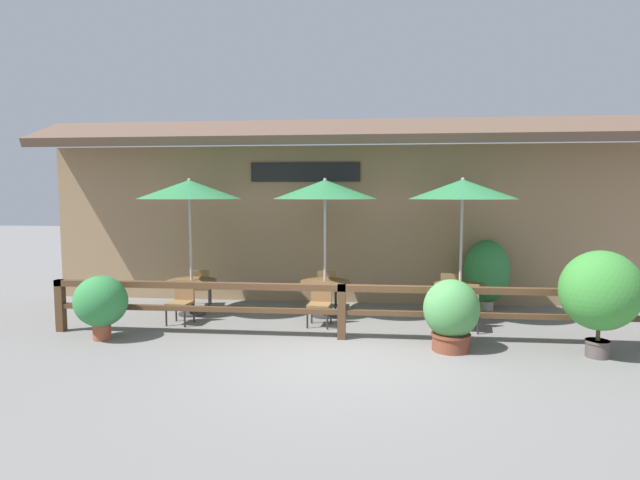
# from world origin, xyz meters

# --- Properties ---
(ground_plane) EXTENTS (60.00, 60.00, 0.00)m
(ground_plane) POSITION_xyz_m (0.00, 0.00, 0.00)
(ground_plane) COLOR slate
(building_facade) EXTENTS (14.28, 1.49, 4.23)m
(building_facade) POSITION_xyz_m (-0.00, 4.10, 2.17)
(building_facade) COLOR #997A56
(building_facade) RESTS_ON ground
(patio_railing) EXTENTS (10.40, 0.14, 0.95)m
(patio_railing) POSITION_xyz_m (0.00, 1.05, 0.70)
(patio_railing) COLOR brown
(patio_railing) RESTS_ON ground
(patio_umbrella_near) EXTENTS (2.09, 2.09, 2.82)m
(patio_umbrella_near) POSITION_xyz_m (-3.20, 2.53, 2.59)
(patio_umbrella_near) COLOR #B7B2A8
(patio_umbrella_near) RESTS_ON ground
(dining_table_near) EXTENTS (1.02, 1.02, 0.72)m
(dining_table_near) POSITION_xyz_m (-3.20, 2.53, 0.58)
(dining_table_near) COLOR brown
(dining_table_near) RESTS_ON ground
(chair_near_streetside) EXTENTS (0.47, 0.47, 0.83)m
(chair_near_streetside) POSITION_xyz_m (-3.14, 1.80, 0.46)
(chair_near_streetside) COLOR olive
(chair_near_streetside) RESTS_ON ground
(chair_near_wallside) EXTENTS (0.50, 0.50, 0.83)m
(chair_near_wallside) POSITION_xyz_m (-3.26, 3.26, 0.46)
(chair_near_wallside) COLOR olive
(chair_near_wallside) RESTS_ON ground
(patio_umbrella_middle) EXTENTS (2.09, 2.09, 2.82)m
(patio_umbrella_middle) POSITION_xyz_m (-0.43, 2.67, 2.59)
(patio_umbrella_middle) COLOR #B7B2A8
(patio_umbrella_middle) RESTS_ON ground
(dining_table_middle) EXTENTS (1.02, 1.02, 0.72)m
(dining_table_middle) POSITION_xyz_m (-0.43, 2.67, 0.58)
(dining_table_middle) COLOR brown
(dining_table_middle) RESTS_ON ground
(chair_middle_streetside) EXTENTS (0.46, 0.46, 0.83)m
(chair_middle_streetside) POSITION_xyz_m (-0.46, 1.91, 0.46)
(chair_middle_streetside) COLOR olive
(chair_middle_streetside) RESTS_ON ground
(chair_middle_wallside) EXTENTS (0.43, 0.43, 0.83)m
(chair_middle_wallside) POSITION_xyz_m (-0.45, 3.42, 0.46)
(chair_middle_wallside) COLOR olive
(chair_middle_wallside) RESTS_ON ground
(patio_umbrella_far) EXTENTS (2.09, 2.09, 2.82)m
(patio_umbrella_far) POSITION_xyz_m (2.26, 2.60, 2.59)
(patio_umbrella_far) COLOR #B7B2A8
(patio_umbrella_far) RESTS_ON ground
(dining_table_far) EXTENTS (1.02, 1.02, 0.72)m
(dining_table_far) POSITION_xyz_m (2.26, 2.60, 0.58)
(dining_table_far) COLOR brown
(dining_table_far) RESTS_ON ground
(chair_far_streetside) EXTENTS (0.49, 0.49, 0.83)m
(chair_far_streetside) POSITION_xyz_m (2.27, 1.86, 0.46)
(chair_far_streetside) COLOR olive
(chair_far_streetside) RESTS_ON ground
(chair_far_wallside) EXTENTS (0.47, 0.47, 0.83)m
(chair_far_wallside) POSITION_xyz_m (2.19, 3.33, 0.46)
(chair_far_wallside) COLOR olive
(chair_far_wallside) RESTS_ON ground
(potted_plant_corner_fern) EXTENTS (0.90, 0.81, 1.11)m
(potted_plant_corner_fern) POSITION_xyz_m (-4.11, 0.61, 0.65)
(potted_plant_corner_fern) COLOR #9E4C33
(potted_plant_corner_fern) RESTS_ON ground
(potted_plant_entrance_palm) EXTENTS (1.19, 1.07, 1.65)m
(potted_plant_entrance_palm) POSITION_xyz_m (3.96, 0.47, 1.02)
(potted_plant_entrance_palm) COLOR #564C47
(potted_plant_entrance_palm) RESTS_ON ground
(potted_plant_small_flowering) EXTENTS (0.89, 0.80, 1.15)m
(potted_plant_small_flowering) POSITION_xyz_m (1.77, 0.59, 0.60)
(potted_plant_small_flowering) COLOR brown
(potted_plant_small_flowering) RESTS_ON ground
(potted_plant_tall_tropical) EXTENTS (0.98, 0.88, 1.52)m
(potted_plant_tall_tropical) POSITION_xyz_m (2.98, 3.55, 0.82)
(potted_plant_tall_tropical) COLOR #B7AD99
(potted_plant_tall_tropical) RESTS_ON ground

